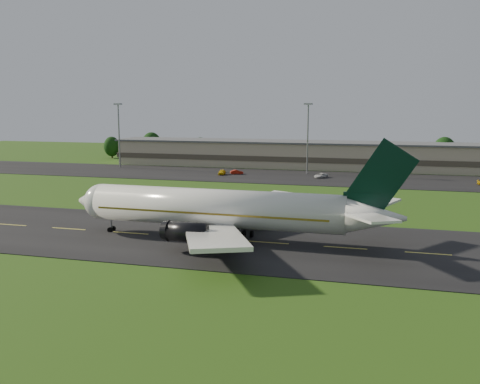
% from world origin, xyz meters
% --- Properties ---
extents(ground, '(360.00, 360.00, 0.00)m').
position_xyz_m(ground, '(0.00, 0.00, 0.00)').
color(ground, '#1F4210').
rests_on(ground, ground).
extents(taxiway, '(220.00, 30.00, 0.10)m').
position_xyz_m(taxiway, '(0.00, 0.00, 0.05)').
color(taxiway, black).
rests_on(taxiway, ground).
extents(apron, '(260.00, 30.00, 0.10)m').
position_xyz_m(apron, '(0.00, 72.00, 0.05)').
color(apron, black).
rests_on(apron, ground).
extents(airliner, '(51.26, 42.18, 15.57)m').
position_xyz_m(airliner, '(3.90, -0.01, 4.66)').
color(airliner, white).
rests_on(airliner, ground).
extents(terminal, '(145.00, 16.00, 8.40)m').
position_xyz_m(terminal, '(6.40, 96.18, 3.99)').
color(terminal, tan).
rests_on(terminal, ground).
extents(light_mast_west, '(2.40, 1.20, 20.35)m').
position_xyz_m(light_mast_west, '(-55.00, 80.00, 12.74)').
color(light_mast_west, gray).
rests_on(light_mast_west, ground).
extents(light_mast_centre, '(2.40, 1.20, 20.35)m').
position_xyz_m(light_mast_centre, '(5.00, 80.00, 12.74)').
color(light_mast_centre, gray).
rests_on(light_mast_centre, ground).
extents(tree_line, '(193.85, 9.31, 9.99)m').
position_xyz_m(tree_line, '(33.82, 106.30, 4.99)').
color(tree_line, black).
rests_on(tree_line, ground).
extents(service_vehicle_a, '(2.20, 4.43, 1.45)m').
position_xyz_m(service_vehicle_a, '(-18.12, 71.10, 0.83)').
color(service_vehicle_a, '#DFB70D').
rests_on(service_vehicle_a, apron).
extents(service_vehicle_b, '(3.93, 2.61, 1.22)m').
position_xyz_m(service_vehicle_b, '(-14.34, 73.30, 0.71)').
color(service_vehicle_b, '#A5180B').
rests_on(service_vehicle_b, apron).
extents(service_vehicle_c, '(3.93, 5.01, 1.27)m').
position_xyz_m(service_vehicle_c, '(9.97, 72.13, 0.73)').
color(service_vehicle_c, silver).
rests_on(service_vehicle_c, apron).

